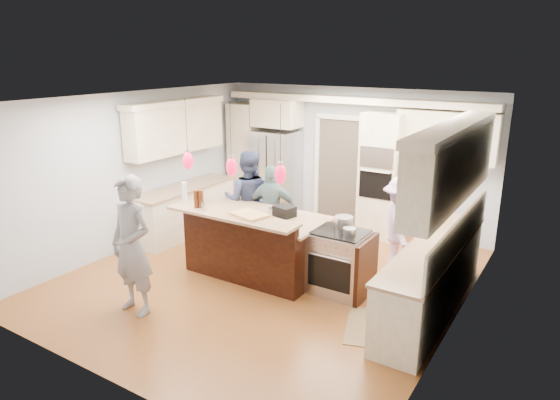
# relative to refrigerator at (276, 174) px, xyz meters

# --- Properties ---
(ground_plane) EXTENTS (6.00, 6.00, 0.00)m
(ground_plane) POSITION_rel_refrigerator_xyz_m (1.55, -2.64, -0.90)
(ground_plane) COLOR #9C542A
(ground_plane) RESTS_ON ground
(room_shell) EXTENTS (5.54, 6.04, 2.72)m
(room_shell) POSITION_rel_refrigerator_xyz_m (1.55, -2.64, 0.92)
(room_shell) COLOR #B2BCC6
(room_shell) RESTS_ON ground
(refrigerator) EXTENTS (0.90, 0.70, 1.80)m
(refrigerator) POSITION_rel_refrigerator_xyz_m (0.00, 0.00, 0.00)
(refrigerator) COLOR #B7B7BC
(refrigerator) RESTS_ON ground
(oven_column) EXTENTS (0.72, 0.69, 2.30)m
(oven_column) POSITION_rel_refrigerator_xyz_m (2.30, 0.03, 0.25)
(oven_column) COLOR #F4E5C6
(oven_column) RESTS_ON ground
(back_upper_cabinets) EXTENTS (5.30, 0.61, 2.54)m
(back_upper_cabinets) POSITION_rel_refrigerator_xyz_m (0.80, 0.12, 0.77)
(back_upper_cabinets) COLOR #F4E5C6
(back_upper_cabinets) RESTS_ON ground
(right_counter_run) EXTENTS (0.64, 3.10, 2.51)m
(right_counter_run) POSITION_rel_refrigerator_xyz_m (3.99, -2.34, 0.16)
(right_counter_run) COLOR #F4E5C6
(right_counter_run) RESTS_ON ground
(left_cabinets) EXTENTS (0.64, 2.30, 2.51)m
(left_cabinets) POSITION_rel_refrigerator_xyz_m (-0.89, -1.84, 0.16)
(left_cabinets) COLOR #F4E5C6
(left_cabinets) RESTS_ON ground
(kitchen_island) EXTENTS (2.10, 1.46, 1.12)m
(kitchen_island) POSITION_rel_refrigerator_xyz_m (1.30, -2.57, -0.41)
(kitchen_island) COLOR black
(kitchen_island) RESTS_ON ground
(island_range) EXTENTS (0.82, 0.71, 0.92)m
(island_range) POSITION_rel_refrigerator_xyz_m (2.71, -2.49, -0.44)
(island_range) COLOR #B7B7BC
(island_range) RESTS_ON ground
(pendant_lights) EXTENTS (1.75, 0.15, 1.03)m
(pendant_lights) POSITION_rel_refrigerator_xyz_m (1.30, -3.15, 0.90)
(pendant_lights) COLOR black
(pendant_lights) RESTS_ON ground
(person_bar_end) EXTENTS (0.70, 0.48, 1.85)m
(person_bar_end) POSITION_rel_refrigerator_xyz_m (0.65, -4.44, 0.03)
(person_bar_end) COLOR gray
(person_bar_end) RESTS_ON ground
(person_far_left) EXTENTS (1.05, 0.96, 1.73)m
(person_far_left) POSITION_rel_refrigerator_xyz_m (0.58, -1.79, -0.03)
(person_far_left) COLOR navy
(person_far_left) RESTS_ON ground
(person_far_right) EXTENTS (0.97, 0.63, 1.54)m
(person_far_right) POSITION_rel_refrigerator_xyz_m (1.07, -1.79, -0.13)
(person_far_right) COLOR slate
(person_far_right) RESTS_ON ground
(person_range_side) EXTENTS (0.96, 1.14, 1.53)m
(person_range_side) POSITION_rel_refrigerator_xyz_m (3.15, -1.36, -0.13)
(person_range_side) COLOR #B48FC1
(person_range_side) RESTS_ON ground
(floor_rug) EXTENTS (0.92, 1.10, 0.01)m
(floor_rug) POSITION_rel_refrigerator_xyz_m (3.48, -3.17, -0.89)
(floor_rug) COLOR olive
(floor_rug) RESTS_ON ground
(water_bottle) EXTENTS (0.10, 0.10, 0.32)m
(water_bottle) POSITION_rel_refrigerator_xyz_m (0.36, -3.11, 0.38)
(water_bottle) COLOR silver
(water_bottle) RESTS_ON kitchen_island
(beer_bottle_a) EXTENTS (0.08, 0.08, 0.27)m
(beer_bottle_a) POSITION_rel_refrigerator_xyz_m (0.74, -3.17, 0.35)
(beer_bottle_a) COLOR #4C210D
(beer_bottle_a) RESTS_ON kitchen_island
(beer_bottle_b) EXTENTS (0.08, 0.08, 0.26)m
(beer_bottle_b) POSITION_rel_refrigerator_xyz_m (0.66, -3.20, 0.35)
(beer_bottle_b) COLOR #4C210D
(beer_bottle_b) RESTS_ON kitchen_island
(beer_bottle_c) EXTENTS (0.08, 0.08, 0.26)m
(beer_bottle_c) POSITION_rel_refrigerator_xyz_m (0.65, -3.16, 0.35)
(beer_bottle_c) COLOR #4C210D
(beer_bottle_c) RESTS_ON kitchen_island
(drink_can) EXTENTS (0.09, 0.09, 0.13)m
(drink_can) POSITION_rel_refrigerator_xyz_m (0.85, -3.25, 0.28)
(drink_can) COLOR #B7B7BC
(drink_can) RESTS_ON kitchen_island
(cutting_board) EXTENTS (0.56, 0.46, 0.04)m
(cutting_board) POSITION_rel_refrigerator_xyz_m (1.56, -3.11, 0.24)
(cutting_board) COLOR tan
(cutting_board) RESTS_ON kitchen_island
(pot_large) EXTENTS (0.27, 0.27, 0.16)m
(pot_large) POSITION_rel_refrigerator_xyz_m (2.63, -2.30, 0.10)
(pot_large) COLOR #B7B7BC
(pot_large) RESTS_ON island_range
(pot_small) EXTENTS (0.18, 0.18, 0.09)m
(pot_small) POSITION_rel_refrigerator_xyz_m (2.83, -2.52, 0.06)
(pot_small) COLOR #B7B7BC
(pot_small) RESTS_ON island_range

